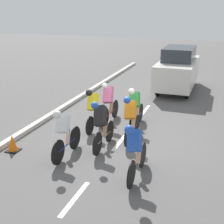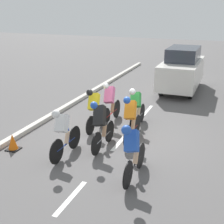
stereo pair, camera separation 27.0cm
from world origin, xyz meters
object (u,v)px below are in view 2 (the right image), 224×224
Objects in this scene: cyclist_pink at (110,102)px; traffic_cone at (13,142)px; cyclist_yellow at (95,108)px; cyclist_black at (101,124)px; cyclist_green at (136,107)px; cyclist_white at (63,131)px; cyclist_orange at (131,117)px; cyclist_blue at (132,149)px; support_car at (182,69)px.

cyclist_pink reaches higher than traffic_cone.
cyclist_yellow is 1.45m from cyclist_black.
cyclist_green is at bearing -133.66° from traffic_cone.
cyclist_white is 1.03× the size of cyclist_orange.
cyclist_pink reaches higher than cyclist_white.
cyclist_white is at bearing 89.91° from cyclist_yellow.
cyclist_pink is (-0.22, -0.86, -0.00)m from cyclist_yellow.
cyclist_orange is at bearing 99.06° from cyclist_green.
cyclist_blue is at bearing 168.82° from cyclist_white.
cyclist_blue is at bearing 109.01° from cyclist_orange.
cyclist_orange is 0.96× the size of cyclist_pink.
cyclist_orange is 0.41× the size of support_car.
cyclist_pink is at bearing -46.77° from cyclist_orange.
support_car reaches higher than cyclist_pink.
cyclist_green is 0.42× the size of support_car.
cyclist_yellow is at bearing -125.79° from traffic_cone.
cyclist_white is at bearing 47.86° from cyclist_black.
cyclist_white is (0.00, 2.08, -0.03)m from cyclist_yellow.
cyclist_white is 0.42× the size of support_car.
cyclist_green is (0.18, -1.14, -0.03)m from cyclist_orange.
traffic_cone is at bearing 23.11° from cyclist_black.
cyclist_black is (-0.76, -0.84, 0.03)m from cyclist_white.
cyclist_yellow is 1.47m from cyclist_orange.
cyclist_black is 0.97× the size of cyclist_green.
cyclist_green reaches higher than cyclist_white.
cyclist_white is at bearing 66.38° from cyclist_green.
support_car is (-1.60, -5.41, 0.26)m from cyclist_pink.
cyclist_pink is 5.65m from support_car.
cyclist_yellow reaches higher than cyclist_blue.
support_car is at bearing -112.01° from traffic_cone.
cyclist_black is at bearing 81.94° from support_car.
cyclist_white is at bearing -11.18° from cyclist_blue.
cyclist_white is 2.19m from cyclist_orange.
cyclist_yellow is 0.98× the size of cyclist_orange.
traffic_cone is at bearing 59.38° from cyclist_pink.
cyclist_orange is 3.59m from traffic_cone.
cyclist_yellow is 0.40× the size of support_car.
cyclist_black is at bearing -42.68° from cyclist_blue.
cyclist_black is 3.41× the size of traffic_cone.
cyclist_pink reaches higher than cyclist_yellow.
cyclist_black is 2.03m from cyclist_green.
cyclist_white is 8.55m from support_car.
cyclist_black is 2.65m from traffic_cone.
traffic_cone is (3.44, 8.52, -0.81)m from support_car.
cyclist_orange is (-1.41, -1.67, 0.03)m from cyclist_white.
traffic_cone is (1.62, 2.25, -0.55)m from cyclist_yellow.
support_car reaches higher than cyclist_blue.
cyclist_black reaches higher than traffic_cone.
cyclist_black is (-0.76, 1.24, 0.00)m from cyclist_yellow.
cyclist_black is at bearing 121.57° from cyclist_yellow.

